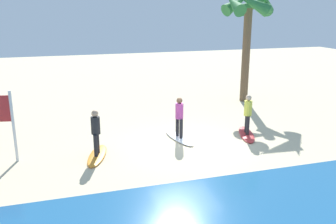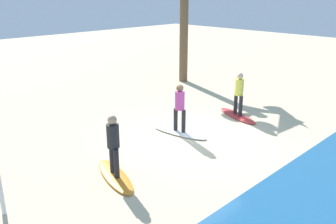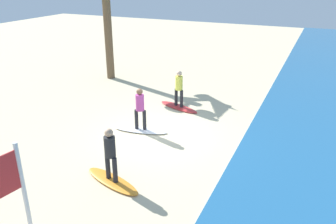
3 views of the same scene
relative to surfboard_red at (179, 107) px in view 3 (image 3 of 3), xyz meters
name	(u,v)px [view 3 (image 3 of 3)]	position (x,y,z in m)	size (l,w,h in m)	color
ground_plane	(159,134)	(2.81, 0.36, -0.04)	(60.00, 60.00, 0.00)	beige
surfboard_red	(179,107)	(0.00, 0.00, 0.00)	(2.10, 0.56, 0.09)	red
surfer_red	(179,86)	(0.00, 0.00, 0.99)	(0.32, 0.44, 1.64)	#232328
surfboard_white	(141,130)	(2.84, -0.40, 0.00)	(2.10, 0.56, 0.09)	white
surfer_white	(140,106)	(2.84, -0.40, 0.99)	(0.32, 0.46, 1.64)	#232328
surfboard_orange	(112,181)	(6.24, 0.51, 0.00)	(2.10, 0.56, 0.09)	orange
surfer_orange	(110,151)	(6.24, 0.51, 0.99)	(0.32, 0.45, 1.64)	#232328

